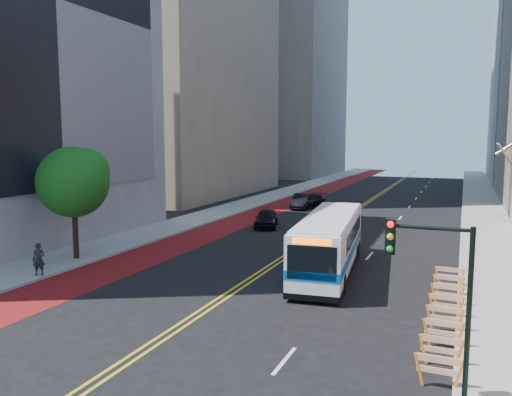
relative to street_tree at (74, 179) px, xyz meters
The scene contains 16 objects.
ground 13.68m from the street_tree, 28.25° to the right, with size 160.00×160.00×0.00m, color black.
sidewalk_left 24.45m from the street_tree, 91.81° to the left, with size 4.00×140.00×0.15m, color gray.
sidewalk_right 33.73m from the street_tree, 45.87° to the left, with size 4.00×140.00×0.15m, color gray.
bus_lane_paint 24.66m from the street_tree, 82.53° to the left, with size 3.60×140.00×0.01m, color maroon.
center_line_inner 26.84m from the street_tree, 65.21° to the left, with size 0.14×140.00×0.01m, color gold.
center_line_outer 26.99m from the street_tree, 64.51° to the left, with size 0.14×140.00×0.01m, color gold.
lane_dashes 36.09m from the street_tree, 63.34° to the left, with size 0.14×98.20×0.01m.
midrise_left_far 78.11m from the street_tree, 100.05° to the left, with size 20.00×26.00×65.00m, color slate.
construction_barriers 21.43m from the street_tree, ahead, with size 1.42×10.91×1.00m.
street_tree is the anchor object (origin of this frame).
traffic_signal 22.79m from the street_tree, 24.82° to the right, with size 2.21×0.34×5.07m.
transit_bus 15.37m from the street_tree, 13.12° to the left, with size 3.84×11.76×3.18m.
car_a 16.72m from the street_tree, 66.94° to the left, with size 1.75×4.36×1.49m, color black.
car_b 27.44m from the street_tree, 77.74° to the left, with size 1.62×4.65×1.53m, color black.
car_c 29.29m from the street_tree, 77.45° to the left, with size 1.85×4.54×1.32m, color black.
pedestrian 5.48m from the street_tree, 77.34° to the right, with size 0.62×0.41×1.71m, color black.
Camera 1 is at (10.02, -16.92, 7.37)m, focal length 35.00 mm.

